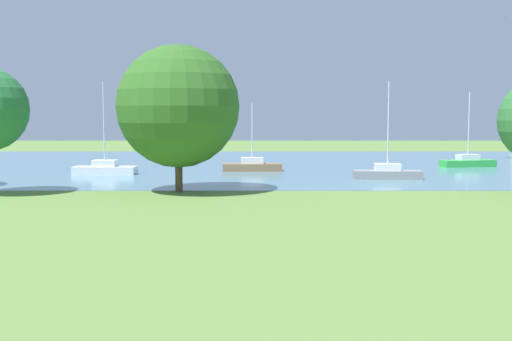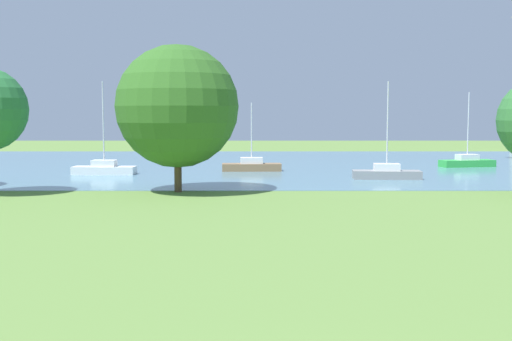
{
  "view_description": "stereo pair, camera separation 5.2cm",
  "coord_description": "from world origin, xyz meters",
  "px_view_note": "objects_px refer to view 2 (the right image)",
  "views": [
    {
      "loc": [
        -1.88,
        -7.75,
        4.66
      ],
      "look_at": [
        -1.86,
        20.79,
        2.08
      ],
      "focal_mm": 44.0,
      "sensor_mm": 36.0,
      "label": 1
    },
    {
      "loc": [
        -1.83,
        -7.75,
        4.66
      ],
      "look_at": [
        -1.86,
        20.79,
        2.08
      ],
      "focal_mm": 44.0,
      "sensor_mm": 36.0,
      "label": 2
    }
  ],
  "objects_px": {
    "sailboat_white": "(105,168)",
    "sailboat_gray": "(387,173)",
    "sailboat_green": "(468,162)",
    "sailboat_brown": "(252,166)",
    "tree_west_far": "(178,106)"
  },
  "relations": [
    {
      "from": "sailboat_green",
      "to": "sailboat_gray",
      "type": "distance_m",
      "value": 13.92
    },
    {
      "from": "sailboat_white",
      "to": "tree_west_far",
      "type": "relative_size",
      "value": 0.82
    },
    {
      "from": "sailboat_gray",
      "to": "tree_west_far",
      "type": "distance_m",
      "value": 16.53
    },
    {
      "from": "sailboat_white",
      "to": "sailboat_gray",
      "type": "relative_size",
      "value": 1.03
    },
    {
      "from": "sailboat_brown",
      "to": "tree_west_far",
      "type": "height_order",
      "value": "tree_west_far"
    },
    {
      "from": "sailboat_white",
      "to": "sailboat_brown",
      "type": "bearing_deg",
      "value": 13.97
    },
    {
      "from": "sailboat_gray",
      "to": "sailboat_brown",
      "type": "distance_m",
      "value": 11.62
    },
    {
      "from": "sailboat_white",
      "to": "sailboat_green",
      "type": "height_order",
      "value": "sailboat_white"
    },
    {
      "from": "sailboat_white",
      "to": "tree_west_far",
      "type": "xyz_separation_m",
      "value": [
        7.06,
        -10.91,
        4.64
      ]
    },
    {
      "from": "sailboat_green",
      "to": "tree_west_far",
      "type": "distance_m",
      "value": 29.68
    },
    {
      "from": "sailboat_gray",
      "to": "tree_west_far",
      "type": "height_order",
      "value": "tree_west_far"
    },
    {
      "from": "sailboat_white",
      "to": "sailboat_green",
      "type": "bearing_deg",
      "value": 12.75
    },
    {
      "from": "sailboat_green",
      "to": "sailboat_gray",
      "type": "bearing_deg",
      "value": -131.7
    },
    {
      "from": "sailboat_green",
      "to": "sailboat_gray",
      "type": "relative_size",
      "value": 0.94
    },
    {
      "from": "sailboat_white",
      "to": "sailboat_brown",
      "type": "distance_m",
      "value": 11.72
    }
  ]
}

